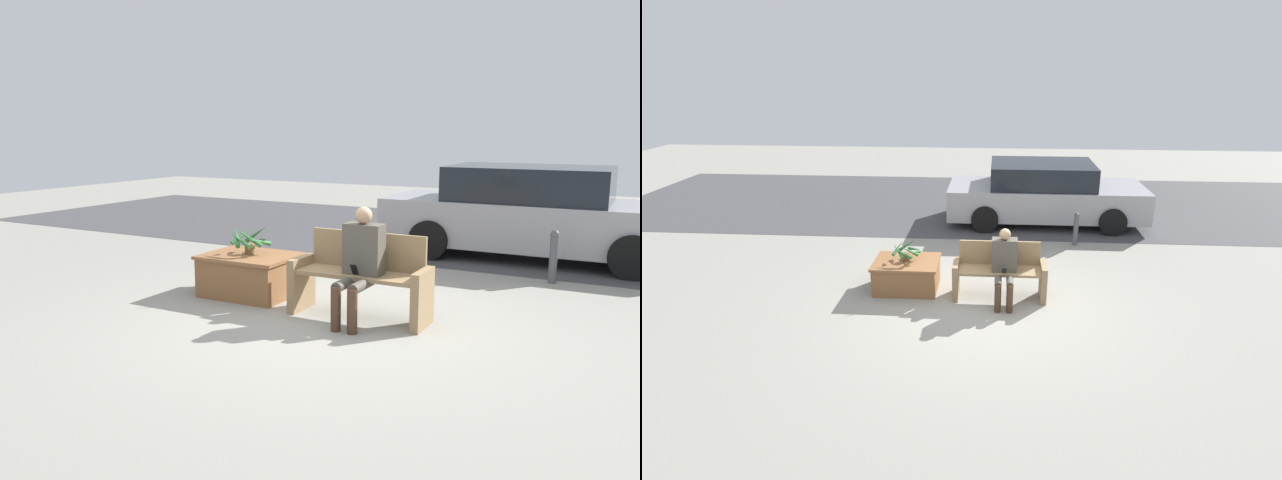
# 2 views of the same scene
# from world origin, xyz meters

# --- Properties ---
(ground_plane) EXTENTS (30.00, 30.00, 0.00)m
(ground_plane) POSITION_xyz_m (0.00, 0.00, 0.00)
(ground_plane) COLOR gray
(road_surface) EXTENTS (20.00, 6.00, 0.01)m
(road_surface) POSITION_xyz_m (0.00, 6.05, 0.00)
(road_surface) COLOR #424244
(road_surface) RESTS_ON ground_plane
(bench) EXTENTS (1.50, 0.49, 0.90)m
(bench) POSITION_xyz_m (0.23, 0.36, 0.43)
(bench) COLOR #8C704C
(bench) RESTS_ON ground_plane
(person_seated) EXTENTS (0.40, 0.63, 1.21)m
(person_seated) POSITION_xyz_m (0.30, 0.17, 0.67)
(person_seated) COLOR #4C473D
(person_seated) RESTS_ON ground_plane
(planter_box) EXTENTS (1.09, 0.87, 0.50)m
(planter_box) POSITION_xyz_m (-1.32, 0.55, 0.27)
(planter_box) COLOR brown
(planter_box) RESTS_ON ground_plane
(potted_plant) EXTENTS (0.51, 0.51, 0.36)m
(potted_plant) POSITION_xyz_m (-1.31, 0.54, 0.68)
(potted_plant) COLOR brown
(potted_plant) RESTS_ON planter_box
(parked_car) EXTENTS (4.54, 1.98, 1.42)m
(parked_car) POSITION_xyz_m (1.29, 4.48, 0.70)
(parked_car) COLOR #99999E
(parked_car) RESTS_ON ground_plane
(bollard_post) EXTENTS (0.11, 0.11, 0.70)m
(bollard_post) POSITION_xyz_m (1.82, 2.89, 0.37)
(bollard_post) COLOR #4C4C51
(bollard_post) RESTS_ON ground_plane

